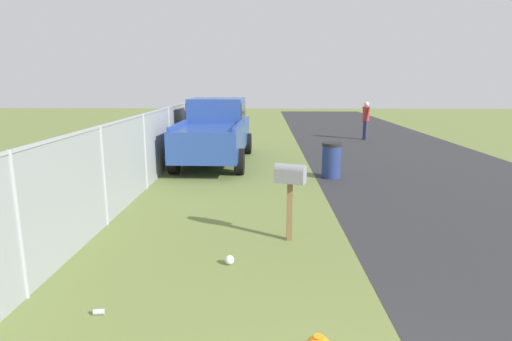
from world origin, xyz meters
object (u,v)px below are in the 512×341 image
(pedestrian, at_px, (366,118))
(pickup_truck, at_px, (216,129))
(trash_bin, at_px, (331,160))
(mailbox, at_px, (290,180))

(pedestrian, bearing_deg, pickup_truck, 27.15)
(pickup_truck, height_order, trash_bin, pickup_truck)
(mailbox, bearing_deg, pickup_truck, 38.20)
(mailbox, distance_m, pickup_truck, 7.40)
(pickup_truck, bearing_deg, trash_bin, -122.46)
(pickup_truck, relative_size, trash_bin, 5.54)
(mailbox, distance_m, trash_bin, 4.99)
(mailbox, relative_size, pickup_truck, 0.24)
(trash_bin, relative_size, pedestrian, 0.57)
(pedestrian, bearing_deg, mailbox, 57.26)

